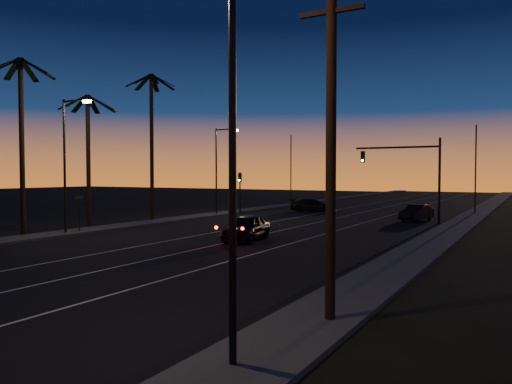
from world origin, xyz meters
The scene contains 21 objects.
road centered at (0.00, 30.00, 0.01)m, with size 20.00×170.00×0.01m, color black.
sidewalk_left centered at (-11.20, 30.00, 0.08)m, with size 2.40×170.00×0.16m, color #333431.
sidewalk_right centered at (11.20, 30.00, 0.08)m, with size 2.40×170.00×0.16m, color #333431.
lane_stripe_left centered at (-3.00, 30.00, 0.02)m, with size 0.12×160.00×0.01m, color silver.
lane_stripe_mid centered at (0.50, 30.00, 0.02)m, with size 0.12×160.00×0.01m, color silver.
lane_stripe_right centered at (4.00, 30.00, 0.02)m, with size 0.12×160.00×0.01m, color silver.
palm_near centered at (-12.60, 18.00, 7.07)m, with size 4.25×4.16×11.53m.
palm_mid centered at (-13.20, 24.00, 6.25)m, with size 4.25×4.16×10.03m.
palm_far centered at (-12.20, 30.00, 7.61)m, with size 4.25×4.16×12.53m.
streetlight_left_near centered at (-10.70, 20.00, 5.32)m, with size 2.55×0.26×9.00m.
streetlight_left_far centered at (-10.69, 38.00, 5.06)m, with size 2.55×0.26×8.50m.
streetlight_right_near centered at (10.70, 6.00, 5.32)m, with size 2.55×0.26×9.00m.
street_sign centered at (-10.80, 21.00, 1.66)m, with size 0.70×0.06×2.60m.
utility_pole centered at (11.60, 10.00, 5.32)m, with size 2.20×0.28×10.00m.
signal_mast centered at (7.14, 39.99, 4.78)m, with size 7.10×0.41×7.00m.
signal_post centered at (-9.50, 39.98, 2.89)m, with size 0.28×0.37×4.20m.
far_pole_left centered at (-11.00, 55.00, 4.50)m, with size 0.14×0.14×9.00m, color black.
far_pole_right centered at (11.00, 52.00, 4.50)m, with size 0.14×0.14×9.00m, color black.
lead_car centered at (1.02, 23.47, 0.80)m, with size 2.68×5.41×1.58m.
right_car centered at (7.38, 41.64, 0.71)m, with size 2.32×4.44×1.39m.
cross_car centered at (-4.13, 46.14, 0.72)m, with size 5.18×2.90×1.42m.
Camera 1 is at (16.43, -2.64, 4.10)m, focal length 35.00 mm.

